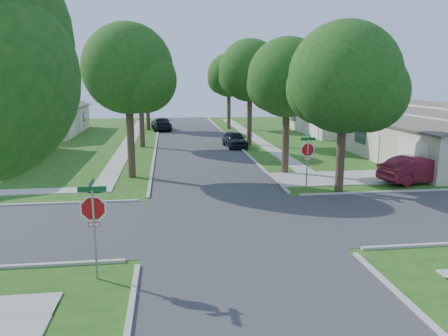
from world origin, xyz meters
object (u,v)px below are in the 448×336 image
stop_sign_sw (93,213)px  car_curb_west (161,124)px  car_curb_east (235,139)px  stop_sign_ne (308,152)px  tree_w_mid (140,70)px  house_ne_far (337,119)px  house_nw_far (41,120)px  house_ne_near (435,141)px  tree_ne_corner (346,83)px  tree_e_far (229,77)px  tree_e_mid (251,73)px  car_driveway (418,169)px  tree_w_far (147,81)px  tree_e_near (288,81)px  tree_w_near (129,73)px

stop_sign_sw → car_curb_west: bearing=87.8°
car_curb_west → car_curb_east: bearing=108.7°
stop_sign_ne → tree_w_mid: 19.31m
stop_sign_ne → car_curb_west: 29.89m
house_ne_far → house_nw_far: same height
house_ne_near → house_ne_far: same height
tree_ne_corner → house_nw_far: (-22.35, 27.79, -4.08)m
tree_e_far → house_nw_far: tree_e_far is taller
stop_sign_ne → tree_e_far: bearing=89.9°
house_ne_near → house_nw_far: size_ratio=1.00×
stop_sign_sw → tree_e_far: (9.45, 38.71, 3.95)m
tree_e_mid → car_driveway: bearing=-66.5°
stop_sign_sw → tree_e_far: bearing=76.3°
stop_sign_sw → tree_w_far: tree_w_far is taller
stop_sign_ne → house_ne_near: bearing=29.1°
tree_e_near → tree_e_far: 25.00m
stop_sign_sw → house_ne_far: house_ne_far is taller
stop_sign_sw → tree_w_far: bearing=89.9°
tree_e_far → house_ne_far: size_ratio=0.64×
house_ne_near → car_driveway: house_ne_near is taller
car_curb_east → stop_sign_ne: bearing=-89.3°
tree_e_far → car_curb_east: size_ratio=2.16×
tree_e_near → tree_w_near: bearing=180.0°
tree_e_far → car_curb_west: 9.54m
stop_sign_ne → house_nw_far: bearing=127.2°
tree_e_mid → tree_w_near: 15.25m
stop_sign_sw → tree_w_mid: size_ratio=0.31×
tree_ne_corner → car_driveway: 7.18m
tree_e_mid → tree_ne_corner: 16.89m
house_ne_far → car_curb_west: bearing=166.8°
house_ne_near → car_driveway: (-4.49, -5.50, -0.76)m
stop_sign_sw → tree_e_near: bearing=55.4°
stop_sign_ne → tree_e_near: bearing=89.3°
tree_w_mid → tree_ne_corner: size_ratio=1.10×
stop_sign_sw → house_ne_far: 39.55m
tree_e_mid → house_ne_near: tree_e_mid is taller
tree_w_mid → house_ne_near: 23.46m
tree_ne_corner → house_ne_near: tree_ne_corner is taller
tree_w_far → car_curb_east: size_ratio=1.99×
stop_sign_ne → tree_e_mid: size_ratio=0.32×
tree_w_near → car_driveway: size_ratio=1.96×
tree_w_far → house_ne_far: size_ratio=0.59×
house_nw_far → car_curb_east: house_nw_far is taller
tree_w_near → tree_ne_corner: tree_w_near is taller
car_curb_east → tree_w_near: bearing=-131.1°
tree_w_near → house_ne_far: size_ratio=0.66×
house_nw_far → car_curb_east: size_ratio=3.36×
tree_ne_corner → house_ne_far: size_ratio=0.64×
stop_sign_sw → tree_e_mid: size_ratio=0.32×
tree_w_mid → tree_w_near: bearing=-90.0°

